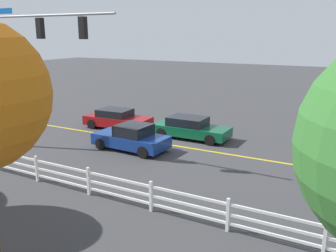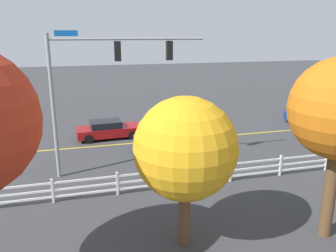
# 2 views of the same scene
# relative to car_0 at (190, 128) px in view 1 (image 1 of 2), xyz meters

# --- Properties ---
(ground_plane) EXTENTS (120.00, 120.00, 0.00)m
(ground_plane) POSITION_rel_car_0_xyz_m (1.58, 1.87, -0.64)
(ground_plane) COLOR #38383A
(lane_center_stripe) EXTENTS (28.00, 0.16, 0.01)m
(lane_center_stripe) POSITION_rel_car_0_xyz_m (-2.42, 1.87, -0.64)
(lane_center_stripe) COLOR gold
(lane_center_stripe) RESTS_ON ground_plane
(signal_assembly) EXTENTS (8.02, 0.38, 7.51)m
(signal_assembly) POSITION_rel_car_0_xyz_m (6.24, 6.39, 4.65)
(signal_assembly) COLOR gray
(signal_assembly) RESTS_ON ground_plane
(car_0) EXTENTS (4.73, 1.93, 1.31)m
(car_0) POSITION_rel_car_0_xyz_m (0.00, 0.00, 0.00)
(car_0) COLOR #0C4C2D
(car_0) RESTS_ON ground_plane
(car_2) EXTENTS (4.65, 2.11, 1.31)m
(car_2) POSITION_rel_car_0_xyz_m (5.35, 0.20, 0.00)
(car_2) COLOR maroon
(car_2) RESTS_ON ground_plane
(car_3) EXTENTS (4.27, 2.11, 1.44)m
(car_3) POSITION_rel_car_0_xyz_m (1.84, 3.64, 0.03)
(car_3) COLOR navy
(car_3) RESTS_ON ground_plane
(white_rail_fence) EXTENTS (26.10, 0.10, 1.15)m
(white_rail_fence) POSITION_rel_car_0_xyz_m (-1.42, 9.34, -0.04)
(white_rail_fence) COLOR white
(white_rail_fence) RESTS_ON ground_plane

